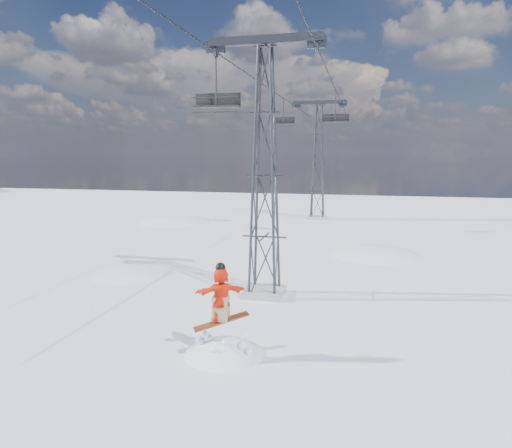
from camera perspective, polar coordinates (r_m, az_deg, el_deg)
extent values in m
plane|color=white|center=(14.44, -9.24, -18.04)|extent=(120.00, 120.00, 0.00)
sphere|color=white|center=(28.70, -14.61, -20.98)|extent=(16.00, 16.00, 16.00)
sphere|color=white|center=(33.91, 13.97, -19.55)|extent=(20.00, 20.00, 20.00)
sphere|color=white|center=(46.53, -9.58, -12.53)|extent=(22.00, 22.00, 22.00)
cube|color=#999999|center=(21.29, 1.05, -8.49)|extent=(1.80, 1.80, 0.30)
cube|color=#2E2F35|center=(20.85, 1.14, 22.03)|extent=(5.00, 0.35, 0.35)
cube|color=#2E2F35|center=(21.36, -5.06, 21.13)|extent=(0.80, 0.25, 0.50)
cube|color=#2E2F35|center=(20.48, 7.63, 21.63)|extent=(0.80, 0.25, 0.50)
cube|color=#999999|center=(45.51, 7.63, 0.80)|extent=(1.80, 1.80, 0.30)
cube|color=#2E2F35|center=(45.31, 7.93, 14.83)|extent=(5.00, 0.35, 0.35)
cube|color=#2E2F35|center=(45.55, 5.08, 14.60)|extent=(0.80, 0.25, 0.50)
cube|color=#2E2F35|center=(45.14, 10.80, 14.53)|extent=(0.80, 0.25, 0.50)
cylinder|color=black|center=(32.31, 1.56, 16.62)|extent=(0.06, 51.00, 0.06)
cylinder|color=black|center=(31.73, 9.72, 16.64)|extent=(0.06, 51.00, 0.06)
sphere|color=white|center=(16.37, -3.88, -21.45)|extent=(4.40, 4.40, 4.40)
cube|color=#A94A16|center=(14.82, -4.34, -12.04)|extent=(1.70, 1.21, 0.41)
imported|color=#FF290B|center=(14.52, -4.39, -8.76)|extent=(1.67, 1.20, 1.74)
cube|color=#9B8A60|center=(14.67, -4.36, -10.51)|extent=(0.60, 0.55, 0.80)
sphere|color=black|center=(14.29, -4.43, -5.50)|extent=(0.33, 0.33, 0.33)
cylinder|color=black|center=(21.11, -5.01, 17.54)|extent=(0.08, 0.08, 2.31)
cube|color=black|center=(20.97, -4.97, 14.42)|extent=(2.10, 0.47, 0.08)
cube|color=black|center=(21.22, -4.78, 15.21)|extent=(2.10, 0.06, 0.58)
cylinder|color=black|center=(20.70, -5.19, 13.76)|extent=(2.10, 0.06, 0.06)
cylinder|color=black|center=(20.71, -5.26, 15.50)|extent=(2.10, 0.05, 0.05)
cylinder|color=black|center=(33.94, 9.92, 14.30)|extent=(0.08, 0.08, 2.14)
cube|color=black|center=(33.86, 9.87, 12.49)|extent=(1.95, 0.44, 0.08)
cube|color=black|center=(34.09, 9.90, 12.96)|extent=(1.95, 0.06, 0.54)
cylinder|color=black|center=(33.60, 9.83, 12.11)|extent=(1.95, 0.06, 0.06)
cylinder|color=black|center=(33.59, 9.85, 13.11)|extent=(1.95, 0.05, 0.05)
cylinder|color=black|center=(38.14, 3.44, 13.92)|extent=(0.07, 0.07, 1.99)
cube|color=black|center=(38.07, 3.43, 12.43)|extent=(1.81, 0.41, 0.07)
cube|color=black|center=(38.28, 3.48, 12.82)|extent=(1.81, 0.05, 0.50)
cylinder|color=black|center=(37.83, 3.36, 12.11)|extent=(1.81, 0.05, 0.05)
cylinder|color=black|center=(37.82, 3.36, 12.93)|extent=(1.81, 0.05, 0.05)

